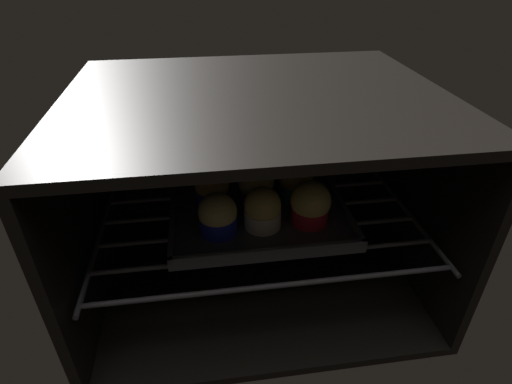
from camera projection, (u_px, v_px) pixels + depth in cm
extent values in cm
cube|color=black|center=(257.00, 269.00, 81.20)|extent=(59.00, 47.00, 1.50)
cube|color=black|center=(257.00, 98.00, 62.22)|extent=(59.00, 47.00, 1.50)
cube|color=black|center=(242.00, 141.00, 90.74)|extent=(59.00, 1.50, 34.00)
cube|color=black|center=(89.00, 208.00, 68.26)|extent=(1.50, 47.00, 34.00)
cube|color=black|center=(409.00, 183.00, 75.16)|extent=(1.50, 47.00, 34.00)
cylinder|color=#4C494C|center=(276.00, 286.00, 57.63)|extent=(54.00, 0.80, 0.80)
cylinder|color=#4C494C|center=(268.00, 256.00, 62.93)|extent=(54.00, 0.80, 0.80)
cylinder|color=#4C494C|center=(262.00, 232.00, 68.23)|extent=(54.00, 0.80, 0.80)
cylinder|color=#4C494C|center=(257.00, 210.00, 73.53)|extent=(54.00, 0.80, 0.80)
cylinder|color=#4C494C|center=(252.00, 192.00, 78.83)|extent=(54.00, 0.80, 0.80)
cylinder|color=#4C494C|center=(248.00, 176.00, 84.12)|extent=(54.00, 0.80, 0.80)
cylinder|color=#4C494C|center=(244.00, 162.00, 89.42)|extent=(54.00, 0.80, 0.80)
cylinder|color=#4C494C|center=(103.00, 223.00, 70.29)|extent=(0.80, 42.00, 0.80)
cylinder|color=#4C494C|center=(397.00, 199.00, 76.76)|extent=(0.80, 42.00, 0.80)
cube|color=#4C4C51|center=(256.00, 203.00, 73.70)|extent=(30.42, 30.42, 1.20)
cube|color=#4C4C51|center=(270.00, 252.00, 60.73)|extent=(30.42, 0.80, 1.00)
cube|color=#4C4C51|center=(246.00, 160.00, 85.50)|extent=(30.42, 0.80, 1.00)
cube|color=#4C4C51|center=(173.00, 205.00, 71.34)|extent=(0.80, 30.42, 1.00)
cube|color=#4C4C51|center=(335.00, 192.00, 74.89)|extent=(0.80, 30.42, 1.00)
cylinder|color=#1928B7|center=(218.00, 224.00, 64.92)|extent=(6.09, 6.09, 3.06)
sphere|color=#E0CC7A|center=(217.00, 212.00, 63.66)|extent=(6.22, 6.22, 6.22)
sphere|color=#1E6023|center=(219.00, 202.00, 62.21)|extent=(1.64, 1.64, 1.64)
cylinder|color=silver|center=(260.00, 218.00, 66.21)|extent=(6.09, 6.09, 3.06)
sphere|color=#DBBC60|center=(260.00, 205.00, 64.83)|extent=(5.97, 5.97, 5.97)
sphere|color=#1E6023|center=(259.00, 195.00, 63.77)|extent=(1.82, 1.82, 1.82)
cylinder|color=red|center=(310.00, 214.00, 67.19)|extent=(6.09, 6.09, 3.06)
sphere|color=#DBBC60|center=(311.00, 201.00, 65.75)|extent=(6.66, 6.66, 6.66)
cylinder|color=#1928B7|center=(213.00, 196.00, 71.94)|extent=(6.09, 6.09, 3.06)
sphere|color=gold|center=(212.00, 184.00, 70.60)|extent=(6.31, 6.31, 6.31)
sphere|color=#19511E|center=(211.00, 173.00, 69.12)|extent=(1.92, 1.92, 1.92)
cylinder|color=#7A238C|center=(255.00, 194.00, 72.27)|extent=(6.09, 6.09, 3.06)
sphere|color=#E0CC7A|center=(255.00, 182.00, 70.83)|extent=(6.39, 6.39, 6.39)
sphere|color=#28702D|center=(257.00, 169.00, 70.68)|extent=(1.92, 1.92, 1.92)
cylinder|color=#0C8C84|center=(295.00, 190.00, 73.67)|extent=(6.09, 6.09, 3.06)
sphere|color=gold|center=(296.00, 178.00, 72.39)|extent=(6.12, 6.12, 6.12)
sphere|color=#19511E|center=(294.00, 165.00, 71.24)|extent=(1.80, 1.80, 1.80)
cylinder|color=#1928B7|center=(209.00, 175.00, 78.33)|extent=(6.09, 6.09, 3.06)
sphere|color=#DBBC60|center=(209.00, 164.00, 77.12)|extent=(6.36, 6.36, 6.36)
cylinder|color=#0C8C84|center=(250.00, 173.00, 78.96)|extent=(6.09, 6.09, 3.06)
sphere|color=#E0CC7A|center=(249.00, 162.00, 77.72)|extent=(6.09, 6.09, 6.09)
sphere|color=#28702D|center=(248.00, 150.00, 76.50)|extent=(1.75, 1.75, 1.75)
cylinder|color=red|center=(290.00, 170.00, 79.80)|extent=(6.09, 6.09, 3.06)
sphere|color=#E0CC7A|center=(290.00, 161.00, 78.70)|extent=(6.09, 6.09, 6.09)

